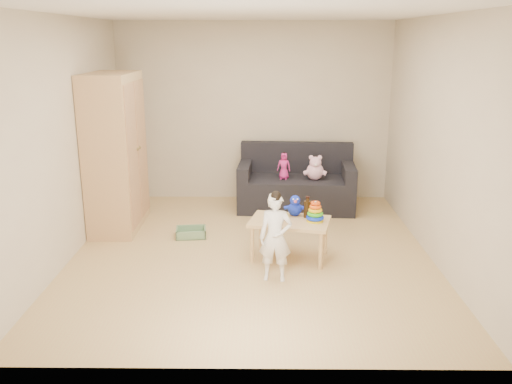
{
  "coord_description": "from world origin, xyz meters",
  "views": [
    {
      "loc": [
        0.11,
        -5.75,
        2.37
      ],
      "look_at": [
        0.05,
        0.25,
        0.65
      ],
      "focal_mm": 38.0,
      "sensor_mm": 36.0,
      "label": 1
    }
  ],
  "objects_px": {
    "play_table": "(289,239)",
    "toddler": "(275,239)",
    "sofa": "(296,193)",
    "wardrobe": "(115,153)"
  },
  "relations": [
    {
      "from": "play_table",
      "to": "toddler",
      "type": "distance_m",
      "value": 0.61
    },
    {
      "from": "wardrobe",
      "to": "sofa",
      "type": "relative_size",
      "value": 1.21
    },
    {
      "from": "sofa",
      "to": "play_table",
      "type": "height_order",
      "value": "sofa"
    },
    {
      "from": "wardrobe",
      "to": "sofa",
      "type": "xyz_separation_m",
      "value": [
        2.33,
        0.8,
        -0.75
      ]
    },
    {
      "from": "wardrobe",
      "to": "play_table",
      "type": "bearing_deg",
      "value": -25.66
    },
    {
      "from": "play_table",
      "to": "wardrobe",
      "type": "bearing_deg",
      "value": 154.34
    },
    {
      "from": "sofa",
      "to": "toddler",
      "type": "xyz_separation_m",
      "value": [
        -0.35,
        -2.37,
        0.21
      ]
    },
    {
      "from": "wardrobe",
      "to": "toddler",
      "type": "xyz_separation_m",
      "value": [
        1.97,
        -1.58,
        -0.54
      ]
    },
    {
      "from": "wardrobe",
      "to": "toddler",
      "type": "height_order",
      "value": "wardrobe"
    },
    {
      "from": "sofa",
      "to": "play_table",
      "type": "bearing_deg",
      "value": -92.31
    }
  ]
}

